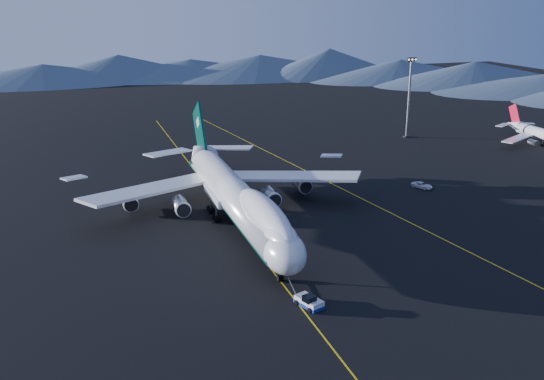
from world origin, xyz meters
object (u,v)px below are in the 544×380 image
object	(u,v)px
boeing_747	(236,196)
service_van	(422,185)
floodlight_mast	(409,98)
pushback_tug	(309,302)

from	to	relation	value
boeing_747	service_van	world-z (taller)	boeing_747
service_van	boeing_747	bearing A→B (deg)	163.71
boeing_747	floodlight_mast	size ratio (longest dim) A/B	2.91
floodlight_mast	service_van	bearing A→B (deg)	-116.63
pushback_tug	service_van	size ratio (longest dim) A/B	1.00
pushback_tug	floodlight_mast	bearing A→B (deg)	33.24
service_van	floodlight_mast	distance (m)	55.90
boeing_747	floodlight_mast	xyz separation A→B (m)	(71.79, 57.64, 6.80)
service_van	floodlight_mast	bearing A→B (deg)	36.53
boeing_747	service_van	xyz separation A→B (m)	(47.31, 8.81, -5.12)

